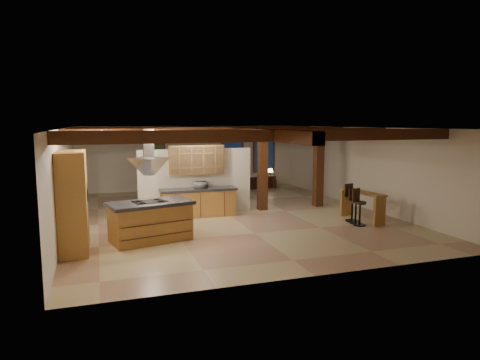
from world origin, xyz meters
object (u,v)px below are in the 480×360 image
at_px(dining_table, 201,194).
at_px(sofa, 255,182).
at_px(kitchen_island, 151,221).
at_px(bar_counter, 362,201).

height_order(dining_table, sofa, dining_table).
height_order(kitchen_island, bar_counter, kitchen_island).
height_order(dining_table, bar_counter, bar_counter).
xyz_separation_m(kitchen_island, dining_table, (2.44, 4.65, -0.17)).
distance_m(kitchen_island, dining_table, 5.25).
relative_size(kitchen_island, sofa, 1.23).
distance_m(dining_table, sofa, 4.47).
relative_size(kitchen_island, bar_counter, 1.29).
height_order(kitchen_island, sofa, kitchen_island).
bearing_deg(bar_counter, kitchen_island, -177.89).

